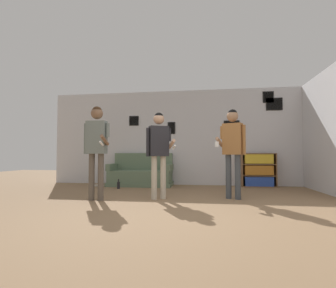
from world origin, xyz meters
TOP-DOWN VIEW (x-y plane):
  - ground_plane at (0.00, 0.00)m, footprint 20.00×20.00m
  - wall_back at (0.01, 3.87)m, footprint 8.32×0.08m
  - couch at (-1.39, 3.45)m, footprint 1.73×0.80m
  - bookshelf at (1.77, 3.65)m, footprint 0.89×0.30m
  - floor_lamp at (-2.50, 3.22)m, footprint 0.38×0.41m
  - person_player_foreground_left at (-1.63, 1.03)m, footprint 0.50×0.47m
  - person_player_foreground_center at (-0.50, 1.35)m, footprint 0.59×0.39m
  - person_watcher_holding_cup at (0.91, 1.57)m, footprint 0.58×0.38m
  - bottle_on_floor at (-1.77, 2.70)m, footprint 0.07×0.07m

SIDE VIEW (x-z plane):
  - ground_plane at x=0.00m, z-range 0.00..0.00m
  - bottle_on_floor at x=-1.77m, z-range -0.03..0.22m
  - couch at x=-1.39m, z-range -0.15..0.74m
  - bookshelf at x=1.77m, z-range 0.00..0.89m
  - person_player_foreground_center at x=-0.50m, z-range 0.19..1.86m
  - person_watcher_holding_cup at x=0.91m, z-range 0.21..1.94m
  - person_player_foreground_left at x=-1.63m, z-range 0.21..1.97m
  - wall_back at x=0.01m, z-range 0.01..2.71m
  - floor_lamp at x=-2.50m, z-range 0.46..2.27m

